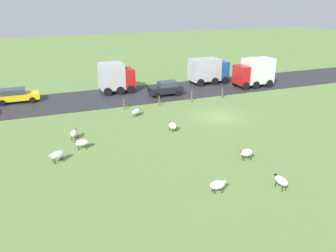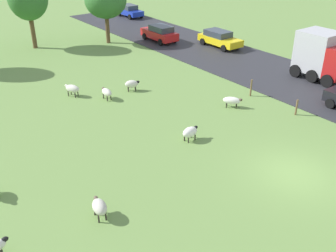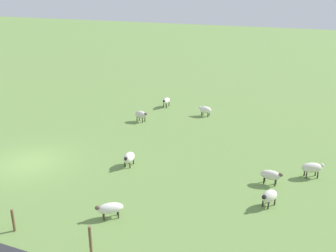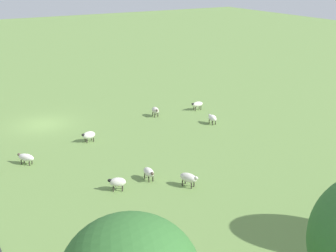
% 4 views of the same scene
% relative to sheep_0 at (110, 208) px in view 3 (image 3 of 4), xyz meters
% --- Properties ---
extents(ground_plane, '(160.00, 160.00, 0.00)m').
position_rel_sheep_0_xyz_m(ground_plane, '(-3.10, -7.27, -0.48)').
color(ground_plane, '#6B8E47').
extents(sheep_0, '(1.10, 1.22, 0.73)m').
position_rel_sheep_0_xyz_m(sheep_0, '(0.00, 0.00, 0.00)').
color(sheep_0, white).
rests_on(sheep_0, ground_plane).
extents(sheep_1, '(0.59, 1.07, 0.78)m').
position_rel_sheep_0_xyz_m(sheep_1, '(-15.24, -0.38, 0.03)').
color(sheep_1, white).
rests_on(sheep_1, ground_plane).
extents(sheep_2, '(0.54, 1.17, 0.77)m').
position_rel_sheep_0_xyz_m(sheep_2, '(-5.91, 6.11, 0.04)').
color(sheep_2, silver).
rests_on(sheep_2, ground_plane).
extents(sheep_3, '(1.10, 0.65, 0.80)m').
position_rel_sheep_0_xyz_m(sheep_3, '(-5.01, -1.71, 0.03)').
color(sheep_3, white).
rests_on(sheep_3, ground_plane).
extents(sheep_4, '(0.70, 1.09, 0.83)m').
position_rel_sheep_0_xyz_m(sheep_4, '(-12.11, -4.46, 0.07)').
color(sheep_4, beige).
rests_on(sheep_4, ground_plane).
extents(sheep_5, '(0.97, 1.26, 0.84)m').
position_rel_sheep_0_xyz_m(sheep_5, '(-7.55, 8.03, 0.08)').
color(sheep_5, silver).
rests_on(sheep_5, ground_plane).
extents(sheep_6, '(1.19, 0.49, 0.78)m').
position_rel_sheep_0_xyz_m(sheep_6, '(-16.25, -4.15, 0.06)').
color(sheep_6, silver).
rests_on(sheep_6, ground_plane).
extents(sheep_7, '(1.11, 0.90, 0.80)m').
position_rel_sheep_0_xyz_m(sheep_7, '(-3.71, 6.37, 0.04)').
color(sheep_7, silver).
rests_on(sheep_7, ground_plane).
extents(fence_post_2, '(0.12, 0.12, 1.03)m').
position_rel_sheep_0_xyz_m(fence_post_2, '(2.43, -3.24, 0.04)').
color(fence_post_2, brown).
rests_on(fence_post_2, ground_plane).
extents(fence_post_3, '(0.12, 0.12, 1.21)m').
position_rel_sheep_0_xyz_m(fence_post_3, '(2.43, 0.57, 0.13)').
color(fence_post_3, brown).
rests_on(fence_post_3, ground_plane).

